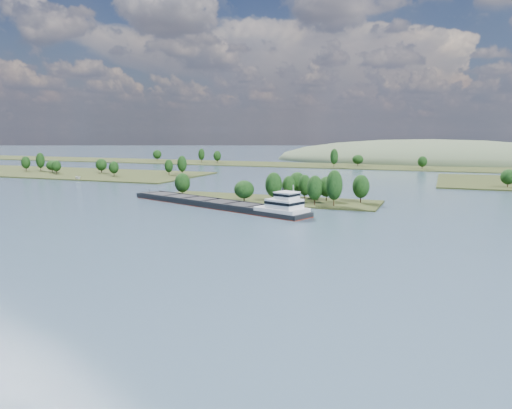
% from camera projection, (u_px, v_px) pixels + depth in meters
% --- Properties ---
extents(ground, '(1800.00, 1800.00, 0.00)m').
position_uv_depth(ground, '(205.00, 224.00, 166.20)').
color(ground, '#3A5365').
rests_on(ground, ground).
extents(tree_island, '(100.00, 31.20, 15.90)m').
position_uv_depth(tree_island, '(280.00, 192.00, 217.81)').
color(tree_island, '#283115').
rests_on(tree_island, ground).
extents(left_bank, '(300.00, 80.00, 15.30)m').
position_uv_depth(left_bank, '(17.00, 170.00, 375.76)').
color(left_bank, '#283115').
rests_on(left_bank, ground).
extents(back_shoreline, '(900.00, 60.00, 16.54)m').
position_uv_depth(back_shoreline, '(362.00, 166.00, 421.74)').
color(back_shoreline, '#283115').
rests_on(back_shoreline, ground).
extents(hill_west, '(320.00, 160.00, 44.00)m').
position_uv_depth(hill_west, '(431.00, 161.00, 496.32)').
color(hill_west, '#45553A').
rests_on(hill_west, ground).
extents(cargo_barge, '(90.28, 42.71, 12.49)m').
position_uv_depth(cargo_barge, '(225.00, 204.00, 200.63)').
color(cargo_barge, black).
rests_on(cargo_barge, ground).
extents(motorboat, '(6.61, 5.48, 2.45)m').
position_uv_depth(motorboat, '(78.00, 178.00, 312.29)').
color(motorboat, silver).
rests_on(motorboat, ground).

